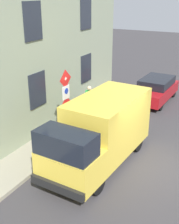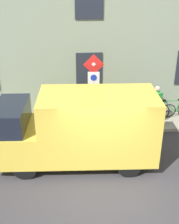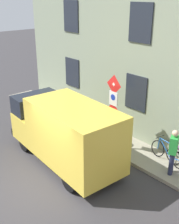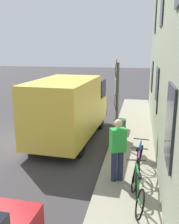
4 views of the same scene
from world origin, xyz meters
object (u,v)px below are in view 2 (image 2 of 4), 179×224
at_px(pedestrian, 156,104).
at_px(sign_post_stacked, 94,85).
at_px(litter_bin, 85,119).
at_px(bicycle_green, 173,110).
at_px(bicycle_purple, 157,110).
at_px(delivery_van, 80,127).
at_px(bicycle_blue, 140,111).

bearing_deg(pedestrian, sign_post_stacked, 162.20).
height_order(sign_post_stacked, pedestrian, sign_post_stacked).
xyz_separation_m(pedestrian, litter_bin, (-0.17, 2.96, -0.48)).
height_order(bicycle_green, bicycle_purple, same).
bearing_deg(litter_bin, bicycle_green, -79.72).
bearing_deg(bicycle_purple, delivery_van, 39.51).
xyz_separation_m(bicycle_blue, pedestrian, (-0.55, -0.52, 0.56)).
bearing_deg(pedestrian, litter_bin, 158.63).
relative_size(bicycle_purple, pedestrian, 1.00).
distance_m(sign_post_stacked, delivery_van, 2.16).
distance_m(bicycle_green, pedestrian, 1.28).
height_order(sign_post_stacked, bicycle_green, sign_post_stacked).
distance_m(delivery_van, bicycle_purple, 4.57).
xyz_separation_m(bicycle_purple, pedestrian, (-0.55, 0.25, 0.56)).
bearing_deg(sign_post_stacked, pedestrian, -83.19).
bearing_deg(bicycle_blue, sign_post_stacked, 29.40).
xyz_separation_m(sign_post_stacked, bicycle_green, (0.87, -3.65, -1.59)).
bearing_deg(pedestrian, bicycle_purple, 41.29).
bearing_deg(delivery_van, bicycle_blue, -131.72).
bearing_deg(bicycle_blue, delivery_van, 52.17).
xyz_separation_m(delivery_van, bicycle_blue, (2.78, -2.77, -0.82)).
bearing_deg(delivery_van, bicycle_green, -143.93).
bearing_deg(delivery_van, sign_post_stacked, -105.59).
relative_size(delivery_van, pedestrian, 3.16).
relative_size(sign_post_stacked, bicycle_blue, 1.78).
height_order(bicycle_blue, litter_bin, litter_bin).
height_order(delivery_van, bicycle_green, delivery_van).
distance_m(pedestrian, litter_bin, 3.01).
relative_size(sign_post_stacked, bicycle_green, 1.77).
bearing_deg(delivery_van, litter_bin, -95.75).
bearing_deg(litter_bin, delivery_van, 171.03).
bearing_deg(sign_post_stacked, bicycle_blue, -67.72).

